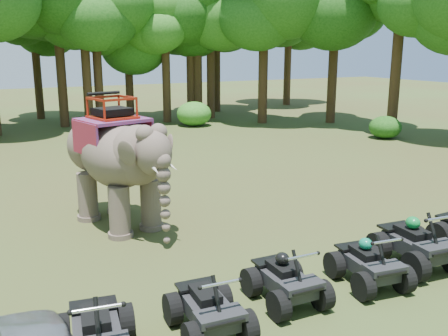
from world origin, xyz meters
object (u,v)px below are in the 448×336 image
Objects in this scene: atv_0 at (96,326)px; atv_2 at (286,273)px; elephant at (116,161)px; atv_3 at (369,258)px; atv_1 at (208,301)px; atv_4 at (417,237)px.

atv_0 is 1.08× the size of atv_2.
elephant reaches higher than atv_2.
atv_2 is (3.66, 0.24, -0.05)m from atv_0.
elephant is 7.02m from atv_3.
atv_1 is 0.87× the size of atv_4.
atv_1 is 1.01× the size of atv_2.
atv_1 is at bearing -105.00° from elephant.
atv_3 is (5.58, 0.05, -0.04)m from atv_0.
elephant is at bearing 80.25° from atv_0.
elephant is 2.32× the size of atv_4.
atv_0 is 1.89m from atv_1.
atv_4 is at bearing -61.80° from elephant.
atv_0 reaches higher than atv_3.
atv_0 is (-2.08, -6.01, -1.16)m from elephant.
atv_3 is 0.87× the size of atv_4.
atv_4 is at bearing 11.24° from atv_0.
atv_2 is at bearing -87.84° from elephant.
elephant is at bearing 92.44° from atv_1.
elephant is 2.66× the size of atv_1.
atv_1 is 3.69m from atv_3.
atv_0 reaches higher than atv_2.
atv_1 is at bearing -170.80° from atv_3.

